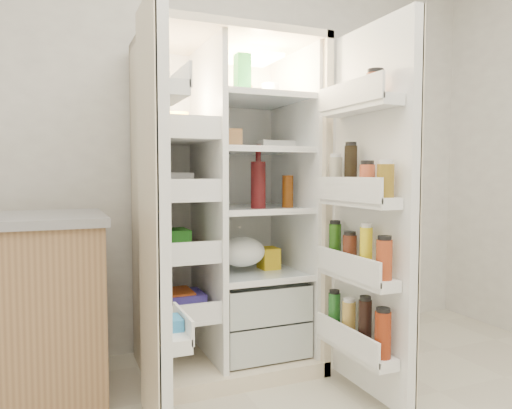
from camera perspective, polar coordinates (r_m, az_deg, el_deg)
name	(u,v)px	position (r m, az deg, el deg)	size (l,w,h in m)	color
wall_back	(201,129)	(3.04, -6.55, 8.82)	(4.00, 0.02, 2.70)	silver
refrigerator	(226,233)	(2.73, -3.54, -3.34)	(0.92, 0.70, 1.80)	beige
freezer_door	(155,219)	(2.00, -11.83, -1.69)	(0.15, 0.40, 1.72)	white
fridge_door	(370,218)	(2.31, 13.25, -1.53)	(0.17, 0.58, 1.72)	white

